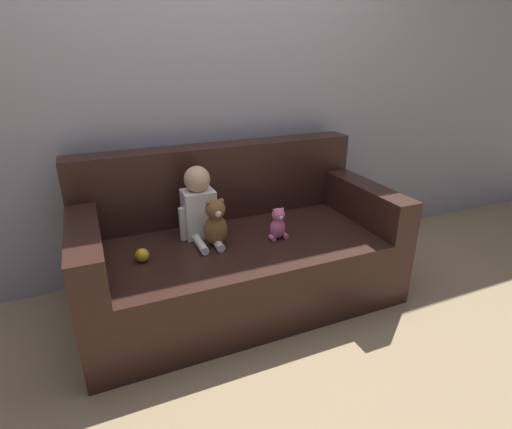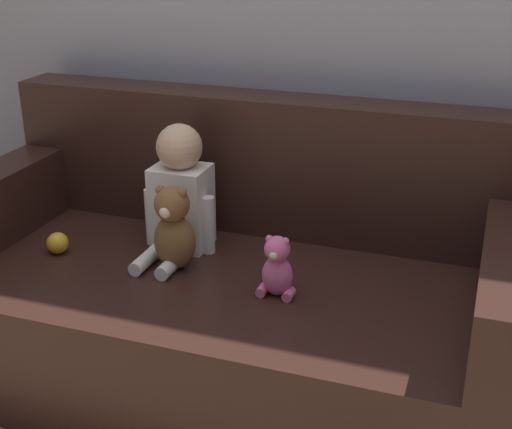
% 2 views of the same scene
% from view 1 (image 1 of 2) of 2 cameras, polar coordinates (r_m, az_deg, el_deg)
% --- Properties ---
extents(ground_plane, '(12.00, 12.00, 0.00)m').
position_cam_1_polar(ground_plane, '(2.57, -2.12, -11.66)').
color(ground_plane, '#9E8460').
extents(wall_back, '(8.00, 0.05, 2.60)m').
position_cam_1_polar(wall_back, '(2.65, -7.07, 19.25)').
color(wall_back, '#93939E').
rests_on(wall_back, ground_plane).
extents(couch, '(1.83, 0.92, 0.89)m').
position_cam_1_polar(couch, '(2.46, -2.75, -4.95)').
color(couch, black).
rests_on(couch, ground_plane).
extents(person_baby, '(0.25, 0.34, 0.42)m').
position_cam_1_polar(person_baby, '(2.33, -8.13, 1.18)').
color(person_baby, white).
rests_on(person_baby, couch).
extents(teddy_bear_brown, '(0.13, 0.13, 0.28)m').
position_cam_1_polar(teddy_bear_brown, '(2.23, -5.79, -1.18)').
color(teddy_bear_brown, brown).
rests_on(teddy_bear_brown, couch).
extents(plush_toy_side, '(0.11, 0.09, 0.19)m').
position_cam_1_polar(plush_toy_side, '(2.32, 3.15, -1.41)').
color(plush_toy_side, '#DB6699').
rests_on(plush_toy_side, couch).
extents(toy_ball, '(0.07, 0.07, 0.07)m').
position_cam_1_polar(toy_ball, '(2.17, -15.96, -5.60)').
color(toy_ball, gold).
rests_on(toy_ball, couch).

